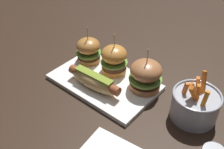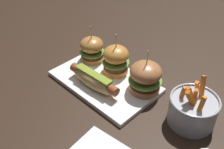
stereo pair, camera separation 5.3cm
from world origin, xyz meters
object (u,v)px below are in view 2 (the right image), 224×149
(hot_dog, at_px, (94,80))
(slider_left, at_px, (92,49))
(fries_bucket, at_px, (193,110))
(platter_main, at_px, (105,82))
(slider_center, at_px, (116,59))
(slider_right, at_px, (145,77))

(hot_dog, distance_m, slider_left, 0.15)
(hot_dog, bearing_deg, fries_bucket, 19.25)
(platter_main, distance_m, fries_bucket, 0.29)
(slider_left, bearing_deg, slider_center, 3.54)
(platter_main, relative_size, hot_dog, 1.77)
(slider_left, distance_m, slider_right, 0.23)
(slider_left, distance_m, fries_bucket, 0.40)
(platter_main, distance_m, hot_dog, 0.06)
(hot_dog, bearing_deg, slider_center, 94.71)
(hot_dog, relative_size, fries_bucket, 1.40)
(slider_left, bearing_deg, platter_main, -23.85)
(slider_center, bearing_deg, fries_bucket, -0.99)
(hot_dog, relative_size, slider_left, 1.44)
(platter_main, xyz_separation_m, slider_center, (-0.01, 0.06, 0.06))
(hot_dog, bearing_deg, slider_right, 40.43)
(slider_right, relative_size, fries_bucket, 1.04)
(slider_center, height_order, slider_right, same)
(platter_main, distance_m, slider_center, 0.08)
(slider_left, bearing_deg, hot_dog, -39.50)
(slider_center, height_order, fries_bucket, slider_center)
(slider_center, bearing_deg, slider_right, -1.63)
(hot_dog, xyz_separation_m, slider_right, (0.12, 0.10, 0.02))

